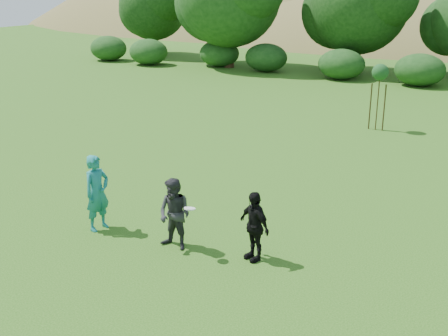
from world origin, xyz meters
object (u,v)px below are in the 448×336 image
at_px(player_teal, 97,193).
at_px(player_black, 254,226).
at_px(sapling, 380,74).
at_px(player_grey, 175,214).

height_order(player_teal, player_black, player_teal).
height_order(player_black, sapling, sapling).
bearing_deg(player_grey, player_teal, -175.60).
bearing_deg(player_grey, sapling, 88.35).
bearing_deg(player_teal, player_black, -74.60).
xyz_separation_m(player_black, sapling, (-0.71, 13.34, 1.59)).
xyz_separation_m(player_teal, player_grey, (2.35, 0.04, -0.12)).
bearing_deg(player_grey, player_black, 15.60).
distance_m(player_grey, sapling, 13.89).
height_order(player_teal, player_grey, player_teal).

